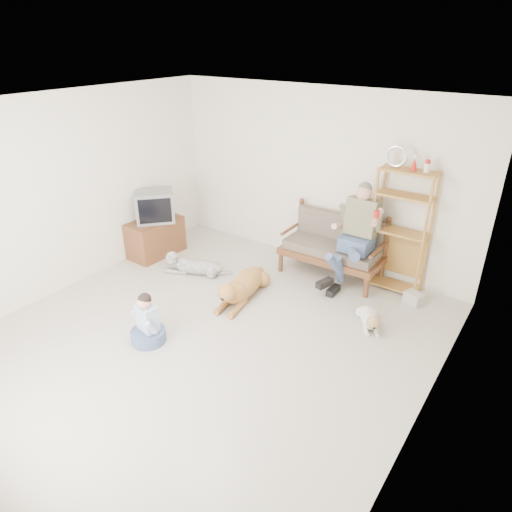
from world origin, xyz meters
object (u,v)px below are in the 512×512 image
Objects in this scene: loveseat at (334,245)px; golden_retriever at (242,287)px; etagere at (400,230)px; tv_stand at (155,237)px.

golden_retriever is at bearing -118.49° from loveseat.
etagere is 2.22× the size of tv_stand.
etagere is (0.91, 0.12, 0.42)m from loveseat.
loveseat is 1.64× the size of tv_stand.
golden_retriever is at bearing -137.40° from etagere.
loveseat is 1.06× the size of golden_retriever.
loveseat is at bearing 24.01° from tv_stand.
etagere is 2.32m from golden_retriever.
etagere is at bearing 33.15° from golden_retriever.
etagere reaches higher than loveseat.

